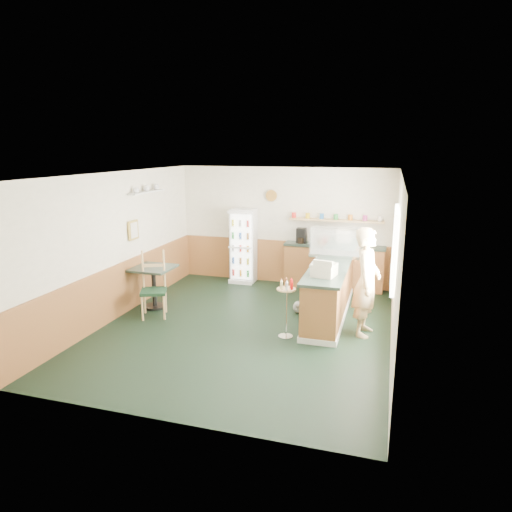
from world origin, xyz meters
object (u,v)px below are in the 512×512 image
at_px(condiment_stand, 286,301).
at_px(display_case, 336,242).
at_px(drinks_fridge, 243,246).
at_px(cash_register, 324,270).
at_px(shopkeeper, 366,282).
at_px(cafe_table, 154,279).
at_px(cafe_chair, 156,282).

bearing_deg(condiment_stand, display_case, 73.89).
relative_size(drinks_fridge, cash_register, 4.52).
bearing_deg(shopkeeper, cash_register, 105.55).
distance_m(drinks_fridge, shopkeeper, 3.84).
bearing_deg(drinks_fridge, cash_register, -48.26).
relative_size(cash_register, shopkeeper, 0.21).
height_order(drinks_fridge, condiment_stand, drinks_fridge).
relative_size(shopkeeper, cafe_table, 2.21).
bearing_deg(cash_register, condiment_stand, -133.89).
distance_m(cash_register, shopkeeper, 0.73).
bearing_deg(display_case, cash_register, -90.00).
distance_m(cafe_table, cafe_chair, 0.43).
height_order(cash_register, shopkeeper, shopkeeper).
xyz_separation_m(cash_register, condiment_stand, (-0.56, -0.40, -0.47)).
distance_m(drinks_fridge, cash_register, 3.42).
xyz_separation_m(display_case, cash_register, (0.00, -1.54, -0.17)).
height_order(condiment_stand, cafe_chair, cafe_chair).
relative_size(drinks_fridge, shopkeeper, 0.94).
xyz_separation_m(shopkeeper, cafe_table, (-4.10, 0.17, -0.34)).
distance_m(cash_register, cafe_table, 3.45).
bearing_deg(shopkeeper, cafe_table, 93.83).
bearing_deg(display_case, cafe_table, -159.77).
relative_size(drinks_fridge, cafe_chair, 1.40).
distance_m(display_case, cash_register, 1.55).
distance_m(drinks_fridge, display_case, 2.52).
relative_size(drinks_fridge, display_case, 1.76).
xyz_separation_m(display_case, cafe_table, (-3.40, -1.25, -0.70)).
bearing_deg(cafe_chair, condiment_stand, -30.85).
relative_size(condiment_stand, cafe_table, 1.19).
xyz_separation_m(cash_register, shopkeeper, (0.70, 0.12, -0.19)).
height_order(display_case, cafe_table, display_case).
bearing_deg(display_case, condiment_stand, -106.11).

